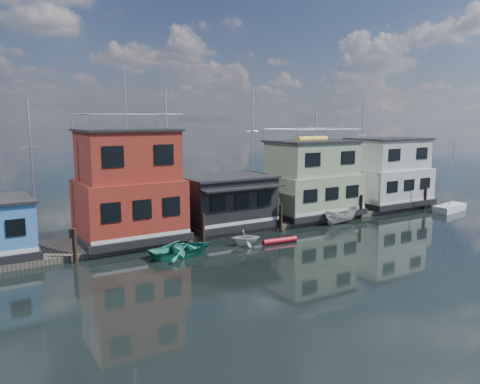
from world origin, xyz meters
TOP-DOWN VIEW (x-y plane):
  - ground at (0.00, 0.00)m, footprint 160.00×160.00m
  - dock at (0.00, 12.00)m, footprint 48.00×5.00m
  - houseboat_red at (-8.50, 12.00)m, footprint 7.40×5.90m
  - houseboat_dark at (-0.50, 11.98)m, footprint 7.40×6.10m
  - houseboat_green at (8.50, 12.00)m, footprint 8.40×5.90m
  - houseboat_white at (18.50, 12.00)m, footprint 8.40×5.90m
  - pilings at (-0.33, 9.20)m, footprint 42.28×0.28m
  - background_masts at (4.76, 18.00)m, footprint 36.40×0.16m
  - dinghy_teal at (-6.62, 7.15)m, footprint 4.52×3.34m
  - motorboat at (9.20, 8.74)m, footprint 3.61×1.37m
  - day_sailer at (22.00, 7.10)m, footprint 4.51×2.19m
  - dinghy_white at (-1.70, 7.14)m, footprint 2.66×2.48m
  - red_kayak at (0.73, 6.23)m, footprint 2.77×0.67m

SIDE VIEW (x-z plane):
  - ground at x=0.00m, z-range 0.00..0.00m
  - dock at x=0.00m, z-range 0.00..0.40m
  - red_kayak at x=0.73m, z-range 0.00..0.40m
  - day_sailer at x=22.00m, z-range -3.00..3.81m
  - dinghy_teal at x=-6.62m, z-range 0.00..0.90m
  - dinghy_white at x=-1.70m, z-range 0.00..1.15m
  - motorboat at x=9.20m, z-range 0.00..1.39m
  - pilings at x=-0.33m, z-range 0.00..2.20m
  - houseboat_dark at x=-0.50m, z-range 0.39..4.45m
  - houseboat_white at x=18.50m, z-range 0.21..6.87m
  - houseboat_green at x=8.50m, z-range 0.03..7.06m
  - houseboat_red at x=-8.50m, z-range -1.83..10.03m
  - background_masts at x=4.76m, z-range -0.45..11.55m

